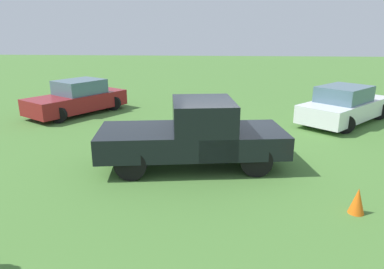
{
  "coord_description": "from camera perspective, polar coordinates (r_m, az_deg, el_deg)",
  "views": [
    {
      "loc": [
        -0.17,
        -9.95,
        3.62
      ],
      "look_at": [
        -0.83,
        -1.0,
        0.9
      ],
      "focal_mm": 32.69,
      "sensor_mm": 36.0,
      "label": 1
    }
  ],
  "objects": [
    {
      "name": "ground_plane",
      "position": [
        10.59,
        4.9,
        -3.19
      ],
      "size": [
        80.0,
        80.0,
        0.0
      ],
      "primitive_type": "plane",
      "color": "#477533"
    },
    {
      "name": "pickup_truck",
      "position": [
        9.37,
        0.78,
        0.33
      ],
      "size": [
        5.17,
        2.61,
        1.83
      ],
      "rotation": [
        0.0,
        0.0,
        3.29
      ],
      "color": "black",
      "rests_on": "ground_plane"
    },
    {
      "name": "sedan_near",
      "position": [
        15.21,
        23.63,
        4.33
      ],
      "size": [
        4.44,
        4.51,
        1.48
      ],
      "rotation": [
        0.0,
        0.0,
        0.81
      ],
      "color": "black",
      "rests_on": "ground_plane"
    },
    {
      "name": "sedan_far",
      "position": [
        16.28,
        -18.16,
        5.62
      ],
      "size": [
        3.81,
        4.58,
        1.47
      ],
      "rotation": [
        0.0,
        0.0,
        4.14
      ],
      "color": "black",
      "rests_on": "ground_plane"
    },
    {
      "name": "traffic_cone",
      "position": [
        7.96,
        25.38,
        -9.76
      ],
      "size": [
        0.32,
        0.32,
        0.55
      ],
      "primitive_type": "cone",
      "color": "orange",
      "rests_on": "ground_plane"
    }
  ]
}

